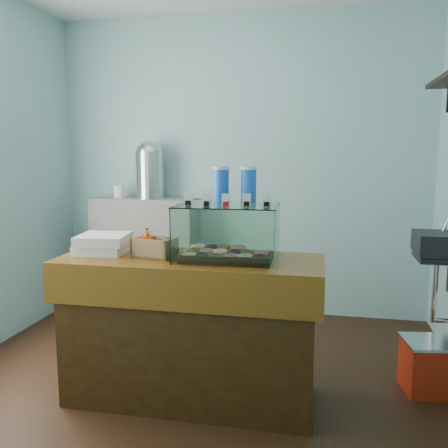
% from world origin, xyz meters
% --- Properties ---
extents(ground, '(3.50, 3.50, 0.00)m').
position_xyz_m(ground, '(0.00, 0.00, 0.00)').
color(ground, black).
rests_on(ground, ground).
extents(room_shell, '(3.54, 3.04, 2.82)m').
position_xyz_m(room_shell, '(0.03, 0.01, 1.71)').
color(room_shell, '#82BDBD').
rests_on(room_shell, ground).
extents(counter, '(1.60, 0.60, 0.90)m').
position_xyz_m(counter, '(0.00, -0.25, 0.46)').
color(counter, '#40270C').
rests_on(counter, ground).
extents(back_shelf, '(1.00, 0.32, 1.10)m').
position_xyz_m(back_shelf, '(-0.90, 1.32, 0.55)').
color(back_shelf, gray).
rests_on(back_shelf, ground).
extents(display_case, '(0.61, 0.46, 0.55)m').
position_xyz_m(display_case, '(0.22, -0.19, 1.07)').
color(display_case, black).
rests_on(display_case, counter).
extents(condiment_crate, '(0.28, 0.20, 0.18)m').
position_xyz_m(condiment_crate, '(-0.23, -0.27, 0.96)').
color(condiment_crate, '#A57E52').
rests_on(condiment_crate, counter).
extents(pastry_boxes, '(0.34, 0.34, 0.12)m').
position_xyz_m(pastry_boxes, '(-0.58, -0.22, 0.96)').
color(pastry_boxes, white).
rests_on(pastry_boxes, counter).
extents(coffee_urn, '(0.30, 0.30, 0.55)m').
position_xyz_m(coffee_urn, '(-0.83, 1.32, 1.39)').
color(coffee_urn, silver).
rests_on(coffee_urn, back_shelf).
extents(red_cooler, '(0.43, 0.36, 0.34)m').
position_xyz_m(red_cooler, '(1.51, 0.13, 0.17)').
color(red_cooler, red).
rests_on(red_cooler, ground).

